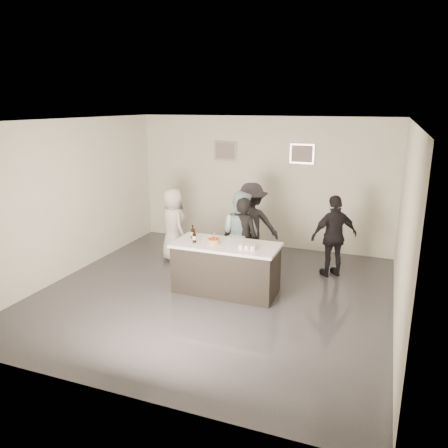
# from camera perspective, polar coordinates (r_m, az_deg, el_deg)

# --- Properties ---
(floor) EXTENTS (6.00, 6.00, 0.00)m
(floor) POSITION_cam_1_polar(r_m,az_deg,el_deg) (7.88, -1.30, -9.00)
(floor) COLOR #3D3D42
(floor) RESTS_ON ground
(ceiling) EXTENTS (6.00, 6.00, 0.00)m
(ceiling) POSITION_cam_1_polar(r_m,az_deg,el_deg) (7.18, -1.45, 13.36)
(ceiling) COLOR white
(wall_back) EXTENTS (6.00, 0.04, 3.00)m
(wall_back) POSITION_cam_1_polar(r_m,az_deg,el_deg) (10.17, 5.00, 5.42)
(wall_back) COLOR silver
(wall_back) RESTS_ON ground
(wall_front) EXTENTS (6.00, 0.04, 3.00)m
(wall_front) POSITION_cam_1_polar(r_m,az_deg,el_deg) (4.87, -14.81, -6.30)
(wall_front) COLOR silver
(wall_front) RESTS_ON ground
(wall_left) EXTENTS (0.04, 6.00, 3.00)m
(wall_left) POSITION_cam_1_polar(r_m,az_deg,el_deg) (8.93, -19.55, 3.18)
(wall_left) COLOR silver
(wall_left) RESTS_ON ground
(wall_right) EXTENTS (0.04, 6.00, 3.00)m
(wall_right) POSITION_cam_1_polar(r_m,az_deg,el_deg) (6.88, 22.46, -0.58)
(wall_right) COLOR silver
(wall_right) RESTS_ON ground
(picture_left) EXTENTS (0.54, 0.04, 0.44)m
(picture_left) POSITION_cam_1_polar(r_m,az_deg,el_deg) (10.32, 0.17, 9.55)
(picture_left) COLOR #B2B2B7
(picture_left) RESTS_ON wall_back
(picture_right) EXTENTS (0.54, 0.04, 0.44)m
(picture_right) POSITION_cam_1_polar(r_m,az_deg,el_deg) (9.84, 10.16, 9.02)
(picture_right) COLOR #B2B2B7
(picture_right) RESTS_ON wall_back
(bar_counter) EXTENTS (1.86, 0.86, 0.90)m
(bar_counter) POSITION_cam_1_polar(r_m,az_deg,el_deg) (7.77, 0.26, -5.76)
(bar_counter) COLOR white
(bar_counter) RESTS_ON ground
(cake) EXTENTS (0.21, 0.21, 0.07)m
(cake) POSITION_cam_1_polar(r_m,az_deg,el_deg) (7.63, -1.34, -2.30)
(cake) COLOR orange
(cake) RESTS_ON bar_counter
(beer_bottle_a) EXTENTS (0.07, 0.07, 0.26)m
(beer_bottle_a) POSITION_cam_1_polar(r_m,az_deg,el_deg) (7.92, -4.10, -0.96)
(beer_bottle_a) COLOR black
(beer_bottle_a) RESTS_ON bar_counter
(beer_bottle_b) EXTENTS (0.07, 0.07, 0.26)m
(beer_bottle_b) POSITION_cam_1_polar(r_m,az_deg,el_deg) (7.68, -3.91, -1.49)
(beer_bottle_b) COLOR black
(beer_bottle_b) RESTS_ON bar_counter
(tumbler_cluster) EXTENTS (0.30, 0.19, 0.08)m
(tumbler_cluster) POSITION_cam_1_polar(r_m,az_deg,el_deg) (7.36, 3.12, -2.96)
(tumbler_cluster) COLOR gold
(tumbler_cluster) RESTS_ON bar_counter
(candles) EXTENTS (0.24, 0.08, 0.01)m
(candles) POSITION_cam_1_polar(r_m,az_deg,el_deg) (7.43, -2.82, -3.08)
(candles) COLOR pink
(candles) RESTS_ON bar_counter
(person_main_black) EXTENTS (0.65, 0.49, 1.60)m
(person_main_black) POSITION_cam_1_polar(r_m,az_deg,el_deg) (8.27, 2.56, -1.89)
(person_main_black) COLOR black
(person_main_black) RESTS_ON ground
(person_main_blue) EXTENTS (0.99, 0.89, 1.68)m
(person_main_blue) POSITION_cam_1_polar(r_m,az_deg,el_deg) (8.41, 2.18, -1.29)
(person_main_blue) COLOR #96BFC4
(person_main_blue) RESTS_ON ground
(person_guest_left) EXTENTS (0.91, 0.85, 1.56)m
(person_guest_left) POSITION_cam_1_polar(r_m,az_deg,el_deg) (9.33, -6.66, -0.10)
(person_guest_left) COLOR silver
(person_guest_left) RESTS_ON ground
(person_guest_right) EXTENTS (0.99, 0.86, 1.60)m
(person_guest_right) POSITION_cam_1_polar(r_m,az_deg,el_deg) (8.65, 14.19, -1.56)
(person_guest_right) COLOR black
(person_guest_right) RESTS_ON ground
(person_guest_back) EXTENTS (1.27, 0.97, 1.74)m
(person_guest_back) POSITION_cam_1_polar(r_m,az_deg,el_deg) (8.96, 3.56, -0.08)
(person_guest_back) COLOR #27252B
(person_guest_back) RESTS_ON ground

